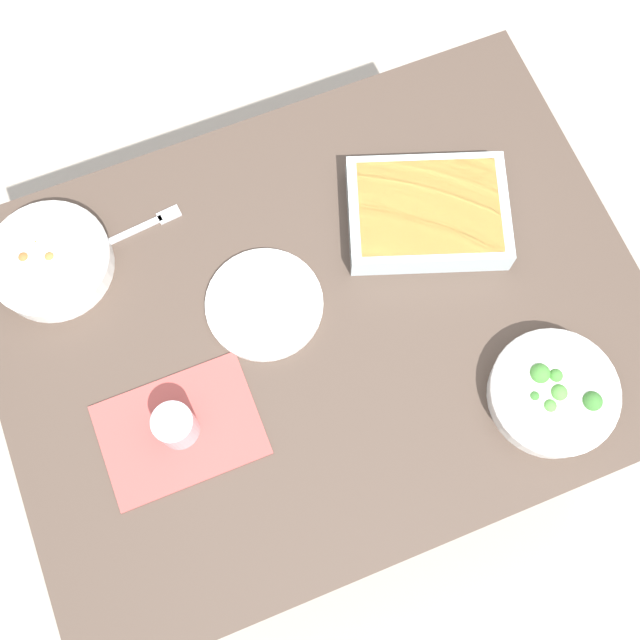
# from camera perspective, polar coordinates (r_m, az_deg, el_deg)

# --- Properties ---
(ground_plane) EXTENTS (6.00, 6.00, 0.00)m
(ground_plane) POSITION_cam_1_polar(r_m,az_deg,el_deg) (2.17, -0.00, -5.90)
(ground_plane) COLOR #B2A899
(dining_table) EXTENTS (1.20, 0.90, 0.74)m
(dining_table) POSITION_cam_1_polar(r_m,az_deg,el_deg) (1.54, -0.00, -1.01)
(dining_table) COLOR #4C3D33
(dining_table) RESTS_ON ground_plane
(placemat) EXTENTS (0.28, 0.20, 0.00)m
(placemat) POSITION_cam_1_polar(r_m,az_deg,el_deg) (1.42, -10.16, -7.87)
(placemat) COLOR #B24C47
(placemat) RESTS_ON dining_table
(stew_bowl) EXTENTS (0.23, 0.23, 0.06)m
(stew_bowl) POSITION_cam_1_polar(r_m,az_deg,el_deg) (1.54, -19.02, 4.08)
(stew_bowl) COLOR white
(stew_bowl) RESTS_ON dining_table
(broccoli_bowl) EXTENTS (0.23, 0.23, 0.07)m
(broccoli_bowl) POSITION_cam_1_polar(r_m,az_deg,el_deg) (1.45, 16.60, -5.12)
(broccoli_bowl) COLOR white
(broccoli_bowl) RESTS_ON dining_table
(baking_dish) EXTENTS (0.36, 0.31, 0.06)m
(baking_dish) POSITION_cam_1_polar(r_m,az_deg,el_deg) (1.51, 7.83, 7.76)
(baking_dish) COLOR silver
(baking_dish) RESTS_ON dining_table
(drink_cup) EXTENTS (0.07, 0.07, 0.08)m
(drink_cup) POSITION_cam_1_polar(r_m,az_deg,el_deg) (1.39, -10.42, -7.62)
(drink_cup) COLOR #B2BCC6
(drink_cup) RESTS_ON dining_table
(side_plate) EXTENTS (0.22, 0.22, 0.01)m
(side_plate) POSITION_cam_1_polar(r_m,az_deg,el_deg) (1.46, -4.08, 1.17)
(side_plate) COLOR white
(side_plate) RESTS_ON dining_table
(spoon_by_stew) EXTENTS (0.18, 0.06, 0.01)m
(spoon_by_stew) POSITION_cam_1_polar(r_m,az_deg,el_deg) (1.55, -17.19, 3.98)
(spoon_by_stew) COLOR silver
(spoon_by_stew) RESTS_ON dining_table
(fork_on_table) EXTENTS (0.18, 0.04, 0.01)m
(fork_on_table) POSITION_cam_1_polar(r_m,az_deg,el_deg) (1.55, -12.67, 6.69)
(fork_on_table) COLOR silver
(fork_on_table) RESTS_ON dining_table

